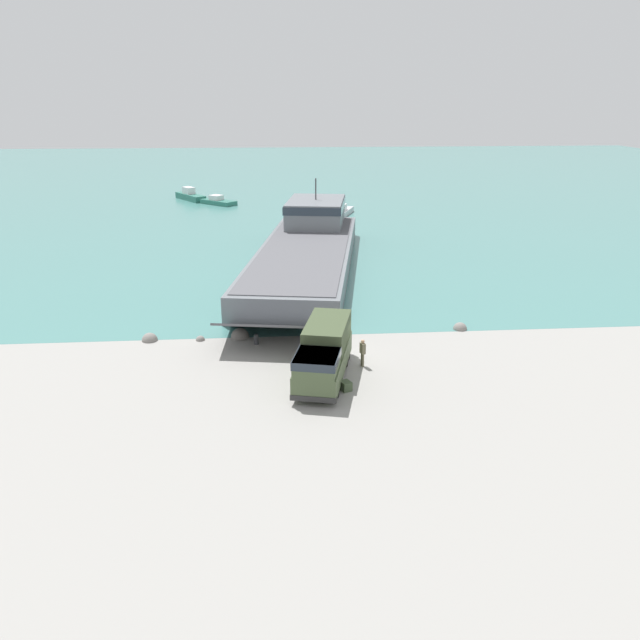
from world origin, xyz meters
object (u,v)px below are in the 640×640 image
at_px(moored_boat_b, 340,211).
at_px(cargo_crate, 346,386).
at_px(soldier_on_ramp, 363,351).
at_px(mooring_bollard, 256,339).
at_px(military_truck, 324,352).
at_px(moored_boat_c, 190,196).
at_px(landing_craft, 308,246).
at_px(moored_boat_a, 218,201).

bearing_deg(moored_boat_b, cargo_crate, -75.34).
xyz_separation_m(soldier_on_ramp, mooring_bollard, (-6.76, 4.27, -0.64)).
xyz_separation_m(moored_boat_b, mooring_bollard, (-11.28, -49.63, -0.13)).
height_order(military_truck, moored_boat_c, military_truck).
height_order(moored_boat_b, moored_boat_c, moored_boat_c).
bearing_deg(landing_craft, moored_boat_c, 120.80).
relative_size(military_truck, mooring_bollard, 11.13).
bearing_deg(mooring_bollard, moored_boat_a, 96.68).
relative_size(soldier_on_ramp, mooring_bollard, 2.39).
distance_m(landing_craft, moored_boat_b, 28.19).
relative_size(moored_boat_a, cargo_crate, 9.26).
distance_m(landing_craft, moored_boat_a, 40.37).
bearing_deg(landing_craft, moored_boat_a, 116.82).
relative_size(moored_boat_a, moored_boat_c, 0.84).
relative_size(military_truck, moored_boat_c, 1.14).
bearing_deg(cargo_crate, mooring_bollard, 124.76).
height_order(landing_craft, moored_boat_a, landing_craft).
height_order(military_truck, moored_boat_a, military_truck).
height_order(moored_boat_a, moored_boat_c, moored_boat_c).
distance_m(moored_boat_a, mooring_bollard, 61.13).
bearing_deg(moored_boat_a, moored_boat_b, 100.76).
height_order(landing_craft, cargo_crate, landing_craft).
distance_m(moored_boat_a, cargo_crate, 69.46).
distance_m(military_truck, moored_boat_a, 67.42).
height_order(military_truck, cargo_crate, military_truck).
relative_size(moored_boat_b, mooring_bollard, 9.57).
bearing_deg(soldier_on_ramp, mooring_bollard, 131.24).
distance_m(military_truck, soldier_on_ramp, 3.02).
xyz_separation_m(military_truck, mooring_bollard, (-4.19, 5.74, -1.22)).
distance_m(soldier_on_ramp, moored_boat_a, 66.44).
bearing_deg(soldier_on_ramp, moored_boat_b, 68.71).
xyz_separation_m(moored_boat_a, moored_boat_b, (18.39, -11.08, 0.06)).
distance_m(soldier_on_ramp, moored_boat_c, 72.43).
bearing_deg(cargo_crate, military_truck, 120.30).
xyz_separation_m(moored_boat_b, moored_boat_c, (-23.32, 16.05, 0.15)).
distance_m(landing_craft, soldier_on_ramp, 26.54).
xyz_separation_m(landing_craft, cargo_crate, (0.38, -29.83, -1.53)).
xyz_separation_m(landing_craft, moored_boat_b, (6.36, 27.43, -1.28)).
bearing_deg(moored_boat_a, moored_boat_c, -93.33).
height_order(landing_craft, mooring_bollard, landing_craft).
bearing_deg(moored_boat_a, mooring_bollard, 48.52).
distance_m(military_truck, cargo_crate, 2.58).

